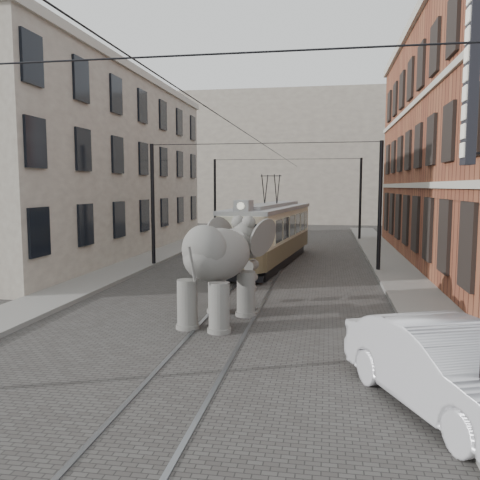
# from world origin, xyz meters

# --- Properties ---
(ground) EXTENTS (120.00, 120.00, 0.00)m
(ground) POSITION_xyz_m (0.00, 0.00, 0.00)
(ground) COLOR #3F3D3A
(tram_rails) EXTENTS (1.54, 80.00, 0.02)m
(tram_rails) POSITION_xyz_m (0.00, 0.00, 0.01)
(tram_rails) COLOR slate
(tram_rails) RESTS_ON ground
(sidewalk_right) EXTENTS (2.00, 60.00, 0.15)m
(sidewalk_right) POSITION_xyz_m (6.00, 0.00, 0.07)
(sidewalk_right) COLOR slate
(sidewalk_right) RESTS_ON ground
(sidewalk_left) EXTENTS (2.00, 60.00, 0.15)m
(sidewalk_left) POSITION_xyz_m (-6.50, 0.00, 0.07)
(sidewalk_left) COLOR slate
(sidewalk_left) RESTS_ON ground
(stucco_building) EXTENTS (7.00, 24.00, 10.00)m
(stucco_building) POSITION_xyz_m (-11.00, 10.00, 5.00)
(stucco_building) COLOR gray
(stucco_building) RESTS_ON ground
(distant_block) EXTENTS (28.00, 10.00, 14.00)m
(distant_block) POSITION_xyz_m (0.00, 40.00, 7.00)
(distant_block) COLOR gray
(distant_block) RESTS_ON ground
(catenary) EXTENTS (11.00, 30.20, 6.00)m
(catenary) POSITION_xyz_m (-0.20, 5.00, 3.00)
(catenary) COLOR black
(catenary) RESTS_ON ground
(tram) EXTENTS (3.61, 11.58, 4.52)m
(tram) POSITION_xyz_m (0.01, 7.81, 2.26)
(tram) COLOR beige
(tram) RESTS_ON ground
(elephant) EXTENTS (3.80, 5.48, 3.05)m
(elephant) POSITION_xyz_m (-0.26, -3.58, 1.53)
(elephant) COLOR #5E5C57
(elephant) RESTS_ON ground
(parked_car) EXTENTS (3.43, 5.02, 1.57)m
(parked_car) POSITION_xyz_m (4.94, -8.75, 0.78)
(parked_car) COLOR #BCBBC1
(parked_car) RESTS_ON ground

